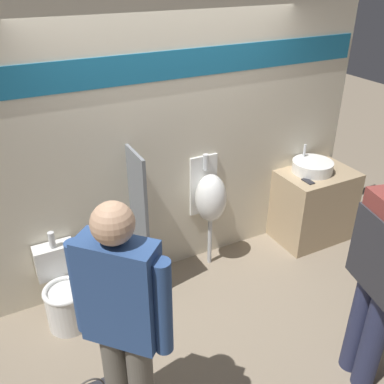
{
  "coord_description": "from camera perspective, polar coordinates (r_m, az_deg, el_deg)",
  "views": [
    {
      "loc": [
        -1.52,
        -2.77,
        2.85
      ],
      "look_at": [
        0.0,
        0.17,
        1.05
      ],
      "focal_mm": 40.0,
      "sensor_mm": 36.0,
      "label": 1
    }
  ],
  "objects": [
    {
      "name": "display_wall",
      "position": [
        3.98,
        -2.86,
        6.58
      ],
      "size": [
        4.14,
        0.07,
        2.7
      ],
      "color": "beige",
      "rests_on": "ground_plane"
    },
    {
      "name": "sink_counter",
      "position": [
        5.01,
        15.9,
        -1.76
      ],
      "size": [
        0.82,
        0.56,
        0.83
      ],
      "color": "tan",
      "rests_on": "ground_plane"
    },
    {
      "name": "urinal_near_counter",
      "position": [
        4.22,
        2.43,
        -0.75
      ],
      "size": [
        0.31,
        0.32,
        1.21
      ],
      "color": "silver",
      "rests_on": "ground_plane"
    },
    {
      "name": "cell_phone",
      "position": [
        4.59,
        15.21,
        1.4
      ],
      "size": [
        0.07,
        0.14,
        0.01
      ],
      "color": "#232328",
      "rests_on": "sink_counter"
    },
    {
      "name": "person_in_vest",
      "position": [
        3.17,
        24.14,
        -9.27
      ],
      "size": [
        0.34,
        0.61,
        1.79
      ],
      "rotation": [
        0.0,
        0.0,
        1.32
      ],
      "color": "#282D4C",
      "rests_on": "ground_plane"
    },
    {
      "name": "toilet",
      "position": [
        3.99,
        -16.64,
        -12.96
      ],
      "size": [
        0.38,
        0.54,
        0.82
      ],
      "color": "white",
      "rests_on": "ground_plane"
    },
    {
      "name": "divider_near_counter",
      "position": [
        3.94,
        -6.99,
        -4.36
      ],
      "size": [
        0.03,
        0.4,
        1.44
      ],
      "color": "slate",
      "rests_on": "ground_plane"
    },
    {
      "name": "ground_plane",
      "position": [
        4.26,
        1.08,
        -13.5
      ],
      "size": [
        16.0,
        16.0,
        0.0
      ],
      "primitive_type": "plane",
      "color": "gray"
    },
    {
      "name": "sink_basin",
      "position": [
        4.8,
        15.75,
        3.29
      ],
      "size": [
        0.44,
        0.44,
        0.26
      ],
      "color": "white",
      "rests_on": "sink_counter"
    },
    {
      "name": "person_with_lanyard",
      "position": [
        2.65,
        -9.2,
        -16.69
      ],
      "size": [
        0.47,
        0.48,
        1.79
      ],
      "rotation": [
        0.0,
        0.0,
        2.33
      ],
      "color": "#666056",
      "rests_on": "ground_plane"
    }
  ]
}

